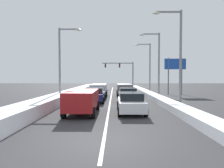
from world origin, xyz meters
name	(u,v)px	position (x,y,z in m)	size (l,w,h in m)	color
ground_plane	(111,99)	(0.00, 16.03, 0.00)	(120.00, 120.00, 0.00)	#333335
lane_stripe_between_right_lane_and_center_lane	(111,96)	(0.00, 20.04, 0.00)	(0.14, 44.09, 0.01)	silver
snow_bank_right_shoulder	(149,94)	(5.30, 20.04, 0.27)	(1.32, 44.09, 0.54)	white
snow_bank_left_shoulder	(74,93)	(-5.30, 20.04, 0.44)	(1.97, 44.09, 0.88)	white
sedan_white_right_lane_nearest	(131,102)	(1.66, 6.90, 0.76)	(2.00, 4.50, 1.51)	silver
sedan_charcoal_right_lane_second	(128,95)	(1.84, 12.98, 0.76)	(2.00, 4.50, 1.51)	#38383D
suv_gray_right_lane_third	(124,89)	(1.83, 19.81, 1.02)	(2.16, 4.90, 1.67)	slate
suv_red_center_lane_nearest	(82,100)	(-1.86, 6.50, 1.02)	(2.16, 4.90, 1.67)	maroon
sedan_navy_center_lane_second	(95,95)	(-1.58, 13.17, 0.76)	(2.00, 4.50, 1.51)	navy
suv_silver_center_lane_third	(99,89)	(-1.66, 19.02, 1.02)	(2.16, 4.90, 1.67)	#B7BABF
traffic_light_gantry	(123,69)	(2.57, 40.07, 4.50)	(7.54, 0.47, 6.20)	slate
street_lamp_right_near	(177,50)	(5.99, 10.02, 5.09)	(2.66, 0.36, 8.55)	gray
street_lamp_right_mid	(156,59)	(5.85, 18.04, 4.97)	(2.66, 0.36, 8.32)	gray
street_lamp_right_far	(148,63)	(6.11, 26.05, 4.96)	(2.66, 0.36, 8.31)	gray
street_lamp_left_mid	(63,57)	(-5.38, 14.65, 4.88)	(2.66, 0.36, 8.16)	gray
roadside_sign_right	(175,68)	(9.57, 22.24, 4.02)	(3.20, 0.16, 5.50)	#59595B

